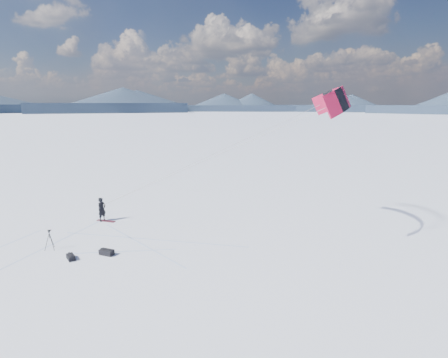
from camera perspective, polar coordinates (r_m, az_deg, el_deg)
The scene contains 9 objects.
ground at distance 22.38m, azimuth -27.51°, elevation -10.37°, with size 1800.00×1800.00×0.00m, color white.
horizon_hills at distance 21.15m, azimuth -28.75°, elevation 0.50°, with size 704.47×706.88×9.98m.
snow_tracks at distance 23.34m, azimuth -30.29°, elevation -9.73°, with size 13.93×10.25×0.01m.
snowkiter at distance 25.46m, azimuth -20.51°, elevation -6.90°, with size 0.64×0.42×1.76m, color black.
snowboard at distance 25.30m, azimuth -20.03°, elevation -6.94°, with size 1.46×0.27×0.04m, color maroon.
tripod at distance 21.67m, azimuth -28.30°, elevation -8.96°, with size 0.56×0.61×1.23m.
gear_bag_a at distance 19.95m, azimuth -19.94°, elevation -11.99°, with size 0.85×0.47×0.36m.
gear_bag_b at distance 20.17m, azimuth -25.35°, elevation -12.29°, with size 0.76×0.60×0.31m.
power_kite at distance 20.70m, azimuth 18.66°, elevation 12.82°, with size 16.25×7.17×8.22m.
Camera 1 is at (17.13, -11.72, 8.38)m, focal length 26.00 mm.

